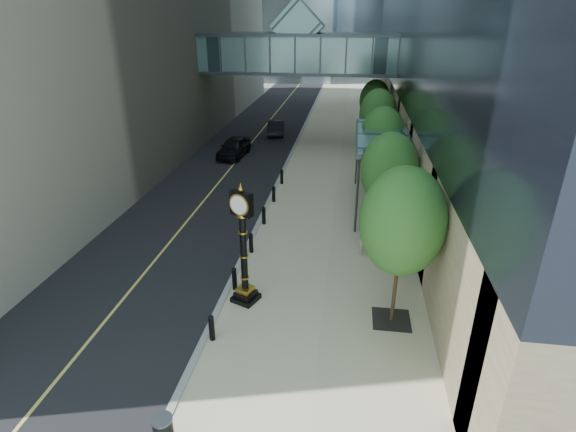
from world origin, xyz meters
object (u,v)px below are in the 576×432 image
(street_clock, at_px, (244,254))
(pedestrian, at_px, (365,238))
(car_far, at_px, (276,127))
(car_near, at_px, (234,147))

(street_clock, distance_m, pedestrian, 6.58)
(pedestrian, xyz_separation_m, car_far, (-7.95, 22.61, -0.22))
(car_far, bearing_deg, pedestrian, 102.51)
(street_clock, relative_size, pedestrian, 2.76)
(street_clock, distance_m, car_near, 20.17)
(pedestrian, xyz_separation_m, car_near, (-10.10, 14.95, -0.15))
(street_clock, xyz_separation_m, car_near, (-5.40, 19.39, -1.37))
(pedestrian, relative_size, car_near, 0.39)
(pedestrian, bearing_deg, street_clock, 45.02)
(car_near, relative_size, car_far, 1.06)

